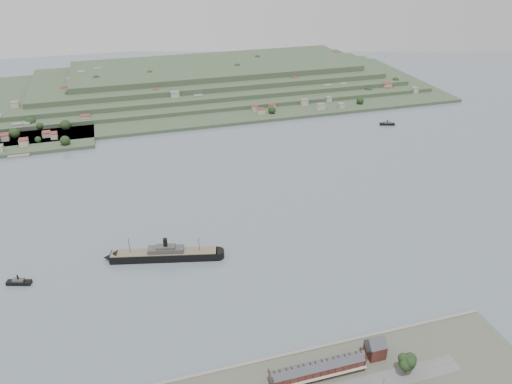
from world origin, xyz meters
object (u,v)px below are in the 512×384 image
object	(u,v)px
terrace_row	(318,369)
gabled_building	(375,348)
steamship	(161,255)
fig_tree	(408,362)
tugboat	(19,282)

from	to	relation	value
terrace_row	gabled_building	size ratio (longest dim) A/B	3.95
gabled_building	steamship	size ratio (longest dim) A/B	0.16
terrace_row	fig_tree	xyz separation A→B (m)	(48.48, -12.29, 3.04)
gabled_building	tugboat	world-z (taller)	gabled_building
terrace_row	fig_tree	bearing A→B (deg)	-14.22
steamship	tugboat	bearing A→B (deg)	-179.16
terrace_row	fig_tree	size ratio (longest dim) A/B	4.31
steamship	terrace_row	bearing A→B (deg)	-63.33
terrace_row	steamship	size ratio (longest dim) A/B	0.62
gabled_building	steamship	bearing A→B (deg)	128.57
gabled_building	fig_tree	world-z (taller)	gabled_building
tugboat	terrace_row	bearing A→B (deg)	-38.87
fig_tree	gabled_building	bearing A→B (deg)	123.96
steamship	fig_tree	bearing A→B (deg)	-51.90
gabled_building	steamship	xyz separation A→B (m)	(-106.81, 133.95, -4.15)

